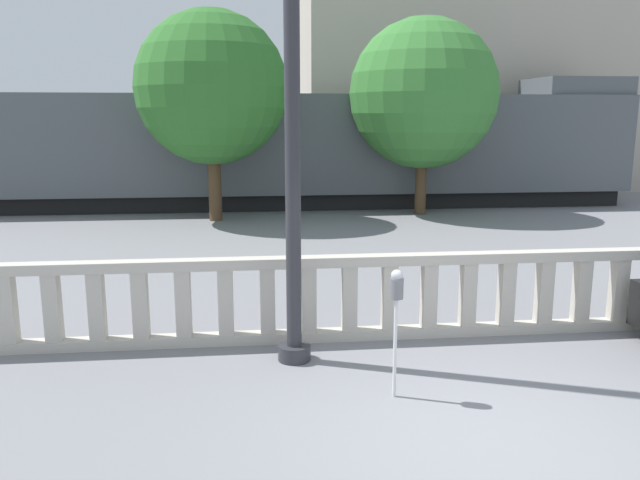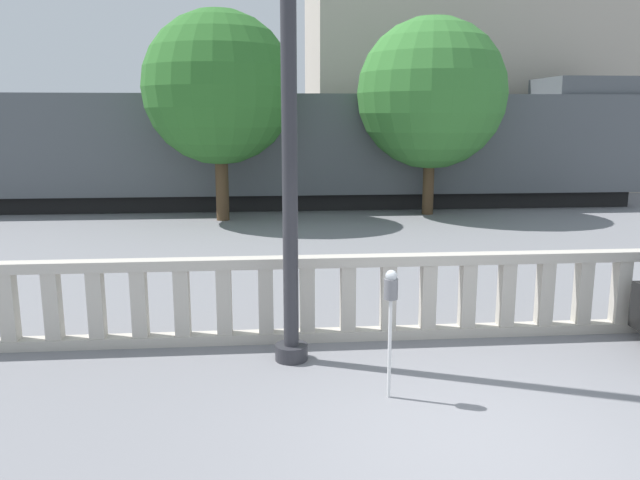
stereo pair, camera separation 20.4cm
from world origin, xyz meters
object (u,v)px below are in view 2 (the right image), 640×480
object	(u,v)px
lamppost	(289,83)
train_near	(248,149)
parking_meter	(391,298)
tree_right	(431,94)
tree_left	(219,88)

from	to	relation	value
lamppost	train_near	size ratio (longest dim) A/B	0.25
parking_meter	tree_right	distance (m)	13.69
train_near	tree_right	world-z (taller)	tree_right
parking_meter	lamppost	bearing A→B (deg)	131.00
train_near	tree_left	world-z (taller)	tree_left
lamppost	tree_right	world-z (taller)	lamppost
tree_right	train_near	bearing A→B (deg)	159.31
lamppost	tree_left	xyz separation A→B (m)	(-1.58, 11.12, 0.41)
parking_meter	tree_left	xyz separation A→B (m)	(-2.61, 12.31, 2.71)
train_near	tree_right	size ratio (longest dim) A/B	4.45
lamppost	parking_meter	world-z (taller)	lamppost
train_near	parking_meter	bearing A→B (deg)	-82.79
lamppost	tree_right	size ratio (longest dim) A/B	1.11
train_near	tree_right	xyz separation A→B (m)	(5.71, -2.16, 1.77)
parking_meter	tree_left	bearing A→B (deg)	101.97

